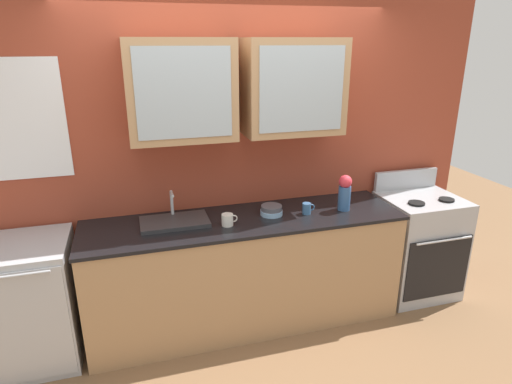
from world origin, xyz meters
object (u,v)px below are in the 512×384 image
(sink_faucet, at_px, (175,221))
(vase, at_px, (345,192))
(stove_range, at_px, (417,245))
(cup_near_bowls, at_px, (307,208))
(cup_near_sink, at_px, (228,220))
(bowl_stack, at_px, (271,210))
(dishwasher, at_px, (32,303))

(sink_faucet, relative_size, vase, 1.73)
(stove_range, bearing_deg, cup_near_bowls, -177.89)
(cup_near_sink, bearing_deg, bowl_stack, 15.77)
(cup_near_sink, bearing_deg, sink_faucet, 158.47)
(stove_range, height_order, vase, vase)
(vase, distance_m, cup_near_sink, 0.99)
(vase, height_order, cup_near_sink, vase)
(cup_near_bowls, bearing_deg, stove_range, 2.11)
(sink_faucet, xyz_separation_m, cup_near_bowls, (1.04, -0.10, 0.03))
(sink_faucet, height_order, vase, vase)
(vase, bearing_deg, sink_faucet, 175.51)
(vase, bearing_deg, stove_range, 3.22)
(sink_faucet, relative_size, cup_near_bowls, 4.85)
(bowl_stack, bearing_deg, dishwasher, -179.24)
(dishwasher, bearing_deg, vase, -0.98)
(stove_range, height_order, cup_near_bowls, stove_range)
(bowl_stack, height_order, cup_near_sink, cup_near_sink)
(stove_range, relative_size, dishwasher, 1.19)
(cup_near_sink, relative_size, cup_near_bowls, 1.17)
(bowl_stack, xyz_separation_m, vase, (0.60, -0.07, 0.12))
(vase, height_order, cup_near_bowls, vase)
(vase, distance_m, cup_near_bowls, 0.34)
(stove_range, distance_m, sink_faucet, 2.23)
(bowl_stack, relative_size, dishwasher, 0.19)
(bowl_stack, height_order, cup_near_bowls, cup_near_bowls)
(bowl_stack, distance_m, cup_near_bowls, 0.29)
(cup_near_bowls, relative_size, dishwasher, 0.11)
(bowl_stack, height_order, vase, vase)
(stove_range, distance_m, dishwasher, 3.23)
(stove_range, bearing_deg, sink_faucet, 178.36)
(vase, height_order, dishwasher, vase)
(bowl_stack, height_order, dishwasher, bowl_stack)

